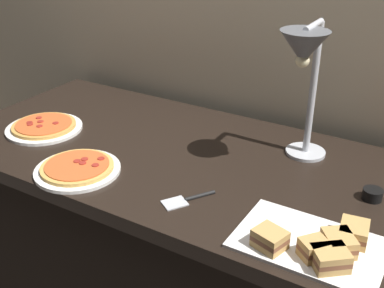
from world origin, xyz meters
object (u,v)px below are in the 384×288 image
at_px(pizza_plate_front, 78,168).
at_px(sandwich_platter, 317,244).
at_px(heat_lamp, 305,62).
at_px(pizza_plate_raised_stand, 44,127).
at_px(sauce_cup_near, 373,194).
at_px(serving_spatula, 187,200).

bearing_deg(pizza_plate_front, sandwich_platter, 0.68).
distance_m(heat_lamp, sandwich_platter, 0.56).
height_order(heat_lamp, pizza_plate_raised_stand, heat_lamp).
distance_m(pizza_plate_front, pizza_plate_raised_stand, 0.39).
distance_m(heat_lamp, sauce_cup_near, 0.45).
height_order(pizza_plate_front, pizza_plate_raised_stand, same).
bearing_deg(pizza_plate_raised_stand, pizza_plate_front, -27.66).
relative_size(pizza_plate_raised_stand, sauce_cup_near, 4.94).
xyz_separation_m(heat_lamp, pizza_plate_front, (-0.61, -0.40, -0.36)).
bearing_deg(pizza_plate_front, serving_spatula, 5.60).
xyz_separation_m(heat_lamp, sauce_cup_near, (0.27, -0.06, -0.35)).
height_order(sauce_cup_near, serving_spatula, sauce_cup_near).
bearing_deg(sandwich_platter, pizza_plate_front, -179.32).
xyz_separation_m(pizza_plate_raised_stand, sandwich_platter, (1.16, -0.17, 0.01)).
height_order(sandwich_platter, sauce_cup_near, sandwich_platter).
bearing_deg(sandwich_platter, pizza_plate_raised_stand, 171.58).
bearing_deg(pizza_plate_raised_stand, serving_spatula, -10.71).
xyz_separation_m(sandwich_platter, serving_spatula, (-0.41, 0.03, -0.02)).
height_order(sandwich_platter, serving_spatula, sandwich_platter).
bearing_deg(pizza_plate_front, heat_lamp, 33.09).
bearing_deg(sandwich_platter, serving_spatula, 175.83).
height_order(heat_lamp, pizza_plate_front, heat_lamp).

